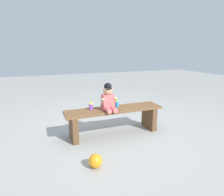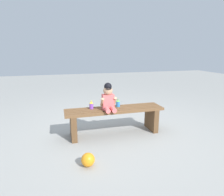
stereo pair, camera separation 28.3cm
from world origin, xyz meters
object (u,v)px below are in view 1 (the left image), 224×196
at_px(child_figure, 108,98).
at_px(toy_ball, 95,161).
at_px(park_bench, 114,117).
at_px(sippy_cup_right, 117,103).
at_px(sippy_cup_left, 91,106).

relative_size(child_figure, toy_ball, 2.61).
height_order(park_bench, sippy_cup_right, sippy_cup_right).
xyz_separation_m(child_figure, sippy_cup_left, (-0.23, 0.12, -0.12)).
distance_m(sippy_cup_left, sippy_cup_right, 0.42).
xyz_separation_m(child_figure, toy_ball, (-0.42, -0.73, -0.51)).
distance_m(park_bench, toy_ball, 0.95).
bearing_deg(sippy_cup_right, sippy_cup_left, 180.00).
xyz_separation_m(park_bench, child_figure, (-0.11, -0.04, 0.31)).
distance_m(child_figure, toy_ball, 0.98).
relative_size(child_figure, sippy_cup_left, 3.26).
height_order(sippy_cup_right, toy_ball, sippy_cup_right).
bearing_deg(toy_ball, child_figure, 59.82).
xyz_separation_m(sippy_cup_left, toy_ball, (-0.19, -0.85, -0.39)).
distance_m(sippy_cup_right, toy_ball, 1.12).
bearing_deg(sippy_cup_left, sippy_cup_right, 0.00).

